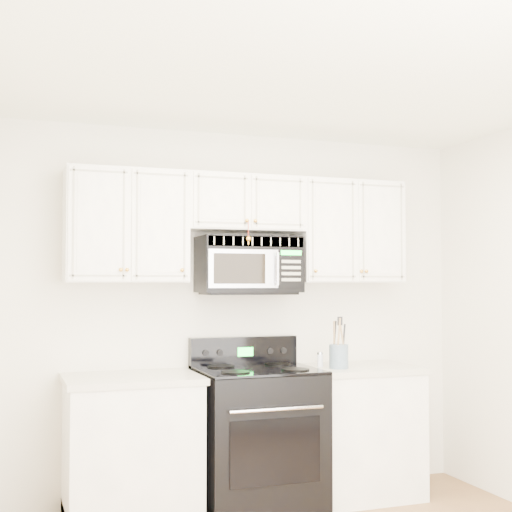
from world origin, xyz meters
name	(u,v)px	position (x,y,z in m)	size (l,w,h in m)	color
room	(344,327)	(0.00, 0.00, 1.30)	(3.51, 3.51, 2.61)	brown
base_cabinet_left	(131,453)	(-0.80, 1.44, 0.43)	(0.86, 0.65, 0.92)	white
base_cabinet_right	(355,435)	(0.80, 1.44, 0.43)	(0.86, 0.65, 0.92)	white
range	(257,435)	(0.05, 1.42, 0.48)	(0.80, 0.72, 1.13)	black
upper_cabinets	(243,224)	(0.00, 1.58, 1.93)	(2.44, 0.37, 0.75)	white
microwave	(249,265)	(0.04, 1.57, 1.65)	(0.71, 0.40, 0.39)	black
utensil_crock	(339,355)	(0.63, 1.34, 1.01)	(0.13, 0.13, 0.35)	#465A6D
shaker_salt	(320,359)	(0.55, 1.47, 0.97)	(0.04, 0.04, 0.10)	silver
shaker_pepper	(337,362)	(0.60, 1.31, 0.97)	(0.04, 0.04, 0.10)	silver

